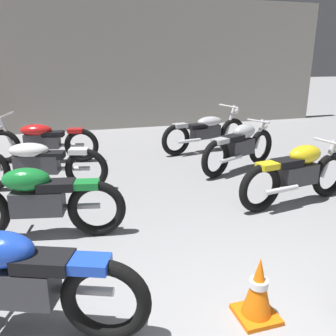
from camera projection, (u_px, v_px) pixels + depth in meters
back_wall at (107, 64)px, 9.83m from camera, size 13.36×0.24×3.60m
motorcycle_left_row_0 at (16, 281)px, 2.56m from camera, size 1.87×0.84×0.88m
motorcycle_left_row_1 at (37, 201)px, 3.99m from camera, size 1.95×0.60×0.88m
motorcycle_left_row_2 at (36, 163)px, 5.43m from camera, size 2.12×0.83×0.97m
motorcycle_left_row_3 at (42, 140)px, 6.90m from camera, size 2.14×0.78×0.97m
motorcycle_right_row_1 at (298, 173)px, 4.95m from camera, size 1.96×0.58×0.88m
motorcycle_right_row_2 at (240, 146)px, 6.44m from camera, size 1.84×0.90×0.88m
motorcycle_right_row_3 at (206, 131)px, 7.75m from camera, size 2.15×0.78×0.97m
traffic_cone at (258, 289)px, 2.79m from camera, size 0.32×0.32×0.54m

